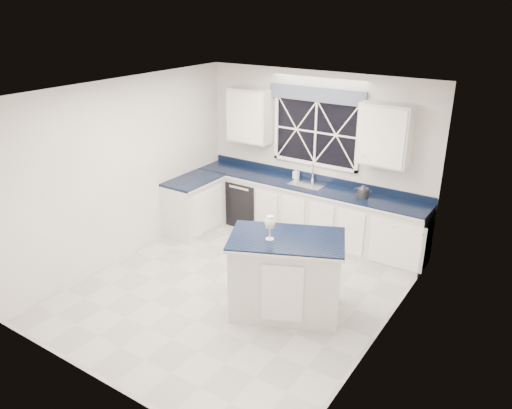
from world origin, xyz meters
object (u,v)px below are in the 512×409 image
Objects in this scene: soap_bottle at (296,173)px; dishwasher at (250,201)px; faucet at (312,172)px; island at (286,275)px; kettle at (363,192)px; wine_glass at (270,223)px.

dishwasher is at bearing -168.14° from soap_bottle.
faucet is (1.10, 0.19, 0.69)m from dishwasher.
soap_bottle is at bearing 92.49° from island.
wine_glass is (-0.31, -2.14, 0.21)m from kettle.
faucet is at bearing 85.99° from island.
dishwasher is 2.91× the size of kettle.
dishwasher is 2.92m from wine_glass.
soap_bottle reaches higher than dishwasher.
island is (0.81, -2.22, -0.58)m from faucet.
kettle is 1.27m from soap_bottle.
soap_bottle is (-1.10, 2.19, 0.51)m from island.
kettle is at bearing 81.83° from wine_glass.
faucet is 1.66× the size of soap_bottle.
island reaches higher than dishwasher.
faucet is at bearing 4.73° from soap_bottle.
island is 5.29× the size of wine_glass.
faucet is at bearing 105.62° from wine_glass.
dishwasher is at bearing 174.79° from kettle.
dishwasher is 1.31m from faucet.
kettle is (2.07, -0.03, 0.62)m from dishwasher.
wine_glass is (1.76, -2.17, 0.83)m from dishwasher.
wine_glass reaches higher than soap_bottle.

